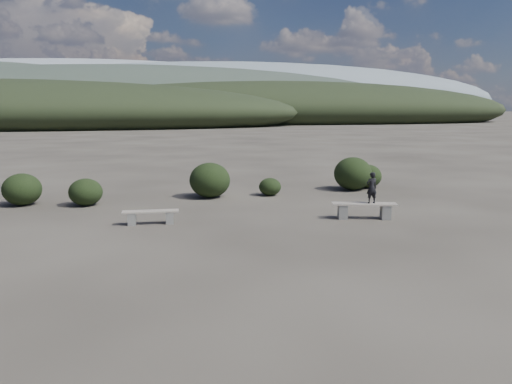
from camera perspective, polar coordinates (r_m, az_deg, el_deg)
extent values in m
plane|color=#322D27|center=(10.97, 5.44, -8.57)|extent=(1200.00, 1200.00, 0.00)
cube|color=slate|center=(15.20, -14.00, -3.00)|extent=(0.25, 0.34, 0.37)
cube|color=slate|center=(15.15, -9.84, -2.89)|extent=(0.25, 0.34, 0.37)
cube|color=gray|center=(15.12, -11.95, -2.18)|extent=(1.67, 0.46, 0.05)
cube|color=slate|center=(15.82, 9.88, -2.23)|extent=(0.37, 0.45, 0.44)
cube|color=slate|center=(16.05, 14.59, -2.23)|extent=(0.37, 0.45, 0.44)
cube|color=gray|center=(15.87, 12.28, -1.35)|extent=(2.03, 0.95, 0.06)
imported|color=black|center=(15.82, 13.08, 0.48)|extent=(0.37, 0.26, 0.98)
ellipsoid|color=black|center=(18.67, -18.90, -0.01)|extent=(1.18, 1.18, 0.96)
ellipsoid|color=black|center=(19.35, -5.30, 1.36)|extent=(1.58, 1.58, 1.35)
ellipsoid|color=black|center=(19.74, 1.61, 0.60)|extent=(0.88, 0.88, 0.70)
ellipsoid|color=black|center=(21.47, 11.01, 2.08)|extent=(1.59, 1.59, 1.39)
ellipsoid|color=black|center=(22.20, 12.61, 1.78)|extent=(1.22, 1.22, 1.02)
ellipsoid|color=black|center=(19.58, -25.17, 0.27)|extent=(1.35, 1.35, 1.14)
ellipsoid|color=black|center=(102.14, -26.24, 8.11)|extent=(110.00, 40.00, 12.00)
ellipsoid|color=black|center=(125.87, 4.06, 9.33)|extent=(120.00, 44.00, 14.00)
ellipsoid|color=#2F3930|center=(169.89, -12.82, 9.91)|extent=(190.00, 64.00, 24.00)
ellipsoid|color=gray|center=(318.50, -0.46, 10.63)|extent=(340.00, 110.00, 44.00)
ellipsoid|color=#8C949E|center=(410.80, -17.79, 10.30)|extent=(460.00, 140.00, 56.00)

